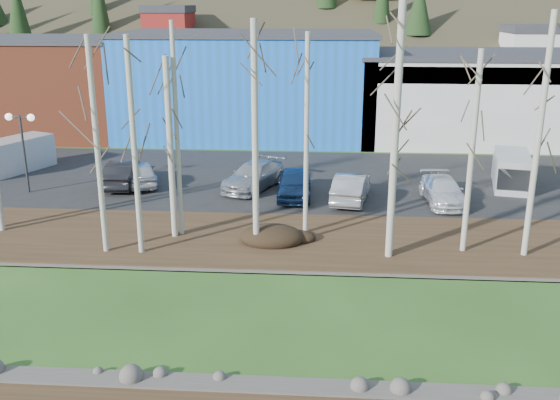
# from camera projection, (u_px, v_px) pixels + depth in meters

# --- Properties ---
(near_bank_rocks) EXTENTS (80.00, 0.80, 0.50)m
(near_bank_rocks) POSITION_uv_depth(u_px,v_px,m) (310.00, 389.00, 17.71)
(near_bank_rocks) COLOR #47423D
(near_bank_rocks) RESTS_ON ground
(river) EXTENTS (80.00, 8.00, 0.90)m
(river) POSITION_uv_depth(u_px,v_px,m) (313.00, 319.00, 21.61)
(river) COLOR black
(river) RESTS_ON ground
(far_bank_rocks) EXTENTS (80.00, 0.80, 0.46)m
(far_bank_rocks) POSITION_uv_depth(u_px,v_px,m) (315.00, 271.00, 25.51)
(far_bank_rocks) COLOR #47423D
(far_bank_rocks) RESTS_ON ground
(far_bank) EXTENTS (80.00, 7.00, 0.15)m
(far_bank) POSITION_uv_depth(u_px,v_px,m) (316.00, 241.00, 28.53)
(far_bank) COLOR #382616
(far_bank) RESTS_ON ground
(parking_lot) EXTENTS (80.00, 14.00, 0.14)m
(parking_lot) POSITION_uv_depth(u_px,v_px,m) (319.00, 179.00, 38.52)
(parking_lot) COLOR black
(parking_lot) RESTS_ON ground
(building_brick) EXTENTS (16.32, 12.24, 7.80)m
(building_brick) POSITION_uv_depth(u_px,v_px,m) (36.00, 85.00, 52.30)
(building_brick) COLOR #9C4328
(building_brick) RESTS_ON ground
(building_blue) EXTENTS (20.40, 12.24, 8.30)m
(building_blue) POSITION_uv_depth(u_px,v_px,m) (249.00, 84.00, 51.01)
(building_blue) COLOR blue
(building_blue) RESTS_ON ground
(building_white) EXTENTS (18.36, 12.24, 6.80)m
(building_white) POSITION_uv_depth(u_px,v_px,m) (471.00, 95.00, 50.00)
(building_white) COLOR beige
(building_white) RESTS_ON ground
(dirt_mound) EXTENTS (2.94, 2.07, 0.58)m
(dirt_mound) POSITION_uv_depth(u_px,v_px,m) (272.00, 236.00, 28.15)
(dirt_mound) COLOR black
(dirt_mound) RESTS_ON far_bank
(birch_1) EXTENTS (0.20, 0.20, 9.64)m
(birch_1) POSITION_uv_depth(u_px,v_px,m) (177.00, 132.00, 27.76)
(birch_1) COLOR beige
(birch_1) RESTS_ON far_bank
(birch_2) EXTENTS (0.28, 0.28, 8.19)m
(birch_2) POSITION_uv_depth(u_px,v_px,m) (170.00, 150.00, 27.72)
(birch_2) COLOR beige
(birch_2) RESTS_ON far_bank
(birch_3) EXTENTS (0.24, 0.24, 9.16)m
(birch_3) POSITION_uv_depth(u_px,v_px,m) (134.00, 149.00, 25.72)
(birch_3) COLOR beige
(birch_3) RESTS_ON far_bank
(birch_4) EXTENTS (0.28, 0.28, 9.75)m
(birch_4) POSITION_uv_depth(u_px,v_px,m) (255.00, 138.00, 26.30)
(birch_4) COLOR beige
(birch_4) RESTS_ON far_bank
(birch_5) EXTENTS (0.21, 0.21, 9.20)m
(birch_5) POSITION_uv_depth(u_px,v_px,m) (306.00, 140.00, 27.25)
(birch_5) COLOR beige
(birch_5) RESTS_ON far_bank
(birch_6) EXTENTS (0.21, 0.21, 8.62)m
(birch_6) POSITION_uv_depth(u_px,v_px,m) (394.00, 156.00, 25.66)
(birch_6) COLOR beige
(birch_6) RESTS_ON far_bank
(birch_7) EXTENTS (0.31, 0.31, 11.28)m
(birch_7) POSITION_uv_depth(u_px,v_px,m) (396.00, 125.00, 24.94)
(birch_7) COLOR beige
(birch_7) RESTS_ON far_bank
(birch_8) EXTENTS (0.25, 0.25, 8.60)m
(birch_8) POSITION_uv_depth(u_px,v_px,m) (472.00, 154.00, 25.97)
(birch_8) COLOR beige
(birch_8) RESTS_ON far_bank
(birch_9) EXTENTS (0.26, 0.26, 10.10)m
(birch_9) POSITION_uv_depth(u_px,v_px,m) (538.00, 139.00, 25.27)
(birch_9) COLOR beige
(birch_9) RESTS_ON far_bank
(birch_11) EXTENTS (0.24, 0.24, 9.16)m
(birch_11) POSITION_uv_depth(u_px,v_px,m) (97.00, 148.00, 25.83)
(birch_11) COLOR beige
(birch_11) RESTS_ON far_bank
(street_lamp) EXTENTS (1.72, 0.53, 4.52)m
(street_lamp) POSITION_uv_depth(u_px,v_px,m) (21.00, 131.00, 34.59)
(street_lamp) COLOR #262628
(street_lamp) RESTS_ON parking_lot
(car_0) EXTENTS (3.08, 4.57, 1.45)m
(car_0) POSITION_uv_depth(u_px,v_px,m) (141.00, 173.00, 36.86)
(car_0) COLOR silver
(car_0) RESTS_ON parking_lot
(car_1) EXTENTS (1.85, 4.76, 1.54)m
(car_1) POSITION_uv_depth(u_px,v_px,m) (125.00, 173.00, 36.68)
(car_1) COLOR black
(car_1) RESTS_ON parking_lot
(car_2) EXTENTS (3.87, 5.57, 1.50)m
(car_2) POSITION_uv_depth(u_px,v_px,m) (254.00, 176.00, 36.21)
(car_2) COLOR #9DA1A5
(car_2) RESTS_ON parking_lot
(car_3) EXTENTS (1.93, 4.59, 1.55)m
(car_3) POSITION_uv_depth(u_px,v_px,m) (294.00, 184.00, 34.52)
(car_3) COLOR navy
(car_3) RESTS_ON parking_lot
(car_4) EXTENTS (2.43, 4.93, 1.55)m
(car_4) POSITION_uv_depth(u_px,v_px,m) (351.00, 187.00, 33.86)
(car_4) COLOR #ABABAD
(car_4) RESTS_ON parking_lot
(car_5) EXTENTS (2.20, 4.78, 1.35)m
(car_5) POSITION_uv_depth(u_px,v_px,m) (443.00, 191.00, 33.56)
(car_5) COLOR white
(car_5) RESTS_ON parking_lot
(van_white) EXTENTS (2.73, 4.78, 1.97)m
(van_white) POSITION_uv_depth(u_px,v_px,m) (511.00, 171.00, 36.32)
(van_white) COLOR silver
(van_white) RESTS_ON parking_lot
(van_grey) EXTENTS (3.73, 5.18, 2.09)m
(van_grey) POSITION_uv_depth(u_px,v_px,m) (13.00, 155.00, 39.75)
(van_grey) COLOR silver
(van_grey) RESTS_ON parking_lot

